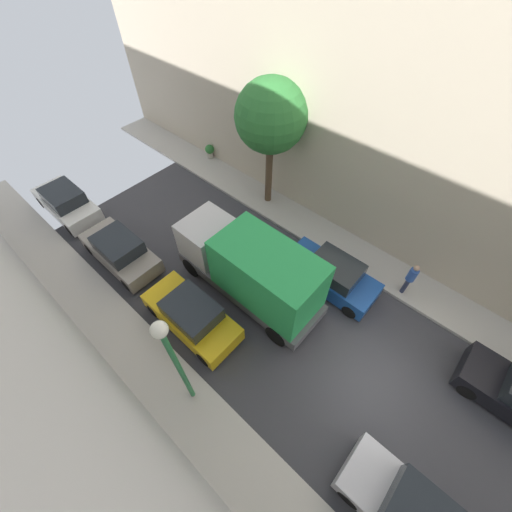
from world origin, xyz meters
TOP-DOWN VIEW (x-y plane):
  - ground at (0.00, 0.00)m, footprint 32.00×32.00m
  - sidewalk_left at (-5.00, 0.00)m, footprint 2.00×44.00m
  - sidewalk_right at (5.00, 0.00)m, footprint 2.00×44.00m
  - parked_car_left_3 at (-2.70, 6.48)m, footprint 1.78×4.20m
  - parked_car_left_4 at (-2.70, 11.51)m, footprint 1.78×4.20m
  - parked_car_left_5 at (-2.70, 16.56)m, footprint 1.78×4.20m
  - parked_car_right_2 at (2.70, 3.46)m, footprint 1.78×4.20m
  - delivery_truck at (0.00, 5.70)m, footprint 2.26×6.60m
  - pedestrian at (4.50, 0.78)m, footprint 0.40×0.36m
  - street_tree_1 at (5.14, 9.15)m, footprint 3.31×3.31m
  - potted_plant_0 at (5.78, 14.54)m, footprint 0.56×0.56m
  - lamp_post at (-4.60, 4.36)m, footprint 0.44×0.44m

SIDE VIEW (x-z plane):
  - ground at x=0.00m, z-range 0.00..0.00m
  - sidewalk_left at x=-5.00m, z-range 0.00..0.15m
  - sidewalk_right at x=5.00m, z-range 0.00..0.15m
  - potted_plant_0 at x=5.78m, z-range 0.20..1.06m
  - parked_car_left_3 at x=-2.70m, z-range -0.06..1.50m
  - parked_car_left_4 at x=-2.70m, z-range -0.06..1.50m
  - parked_car_left_5 at x=-2.70m, z-range -0.06..1.50m
  - parked_car_right_2 at x=2.70m, z-range -0.06..1.50m
  - pedestrian at x=4.50m, z-range 0.21..1.93m
  - delivery_truck at x=0.00m, z-range 0.10..3.48m
  - lamp_post at x=-4.60m, z-range 1.01..6.32m
  - street_tree_1 at x=5.14m, z-range 1.69..8.15m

